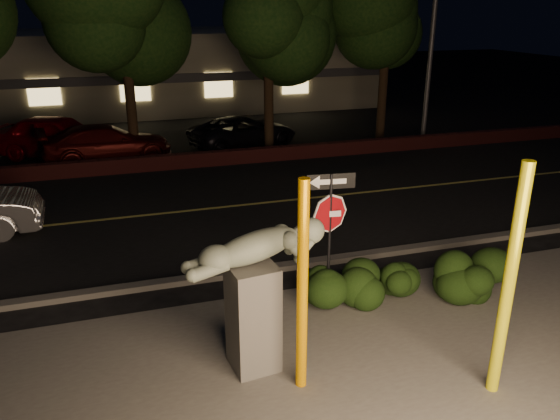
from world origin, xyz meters
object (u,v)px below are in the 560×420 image
at_px(sculpture, 255,284).
at_px(parked_car_darkred, 107,143).
at_px(parked_car_red, 58,136).
at_px(yellow_pole_right, 509,284).
at_px(parked_car_dark, 244,131).
at_px(yellow_pole_left, 302,289).
at_px(signpost, 330,214).

distance_m(sculpture, parked_car_darkred, 13.30).
bearing_deg(parked_car_red, sculpture, -142.39).
distance_m(yellow_pole_right, parked_car_dark, 15.42).
distance_m(yellow_pole_right, sculpture, 3.51).
bearing_deg(parked_car_darkred, yellow_pole_right, -168.51).
xyz_separation_m(yellow_pole_left, signpost, (1.24, 2.05, 0.22)).
xyz_separation_m(yellow_pole_left, parked_car_darkred, (-2.51, 13.78, -0.94)).
bearing_deg(parked_car_red, parked_car_dark, -70.63).
height_order(yellow_pole_left, yellow_pole_right, yellow_pole_right).
distance_m(signpost, parked_car_red, 14.00).
bearing_deg(yellow_pole_left, parked_car_red, 105.70).
relative_size(yellow_pole_right, sculpture, 1.49).
bearing_deg(parked_car_dark, yellow_pole_right, 162.73).
bearing_deg(parked_car_dark, parked_car_red, 69.19).
height_order(yellow_pole_left, sculpture, yellow_pole_left).
distance_m(yellow_pole_left, signpost, 2.41).
relative_size(sculpture, parked_car_dark, 0.54).
bearing_deg(yellow_pole_right, yellow_pole_left, 160.73).
height_order(yellow_pole_left, parked_car_dark, yellow_pole_left).
height_order(yellow_pole_left, parked_car_red, yellow_pole_left).
relative_size(yellow_pole_right, parked_car_dark, 0.80).
relative_size(yellow_pole_right, signpost, 1.35).
distance_m(sculpture, parked_car_red, 14.74).
distance_m(yellow_pole_left, parked_car_red, 15.51).
xyz_separation_m(signpost, sculpture, (-1.75, -1.40, -0.38)).
distance_m(parked_car_red, parked_car_darkred, 2.03).
xyz_separation_m(sculpture, parked_car_darkred, (-2.01, 13.13, -0.77)).
height_order(signpost, parked_car_red, signpost).
distance_m(yellow_pole_right, parked_car_red, 17.26).
xyz_separation_m(signpost, parked_car_darkred, (-3.75, 11.73, -1.15)).
height_order(yellow_pole_right, parked_car_red, yellow_pole_right).
bearing_deg(parked_car_dark, yellow_pole_left, 152.44).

